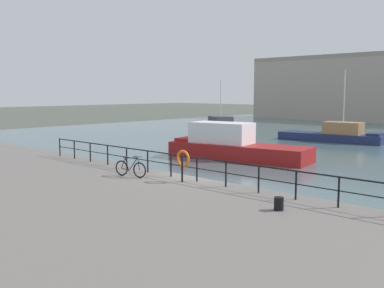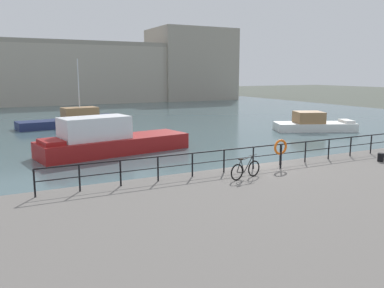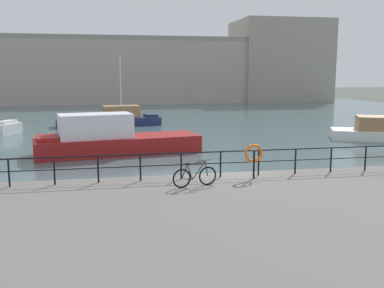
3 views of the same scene
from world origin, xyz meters
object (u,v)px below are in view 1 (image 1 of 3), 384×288
at_px(moored_harbor_tender, 233,146).
at_px(parked_bicycle, 130,168).
at_px(mooring_bollard, 279,204).
at_px(moored_green_narrowboat, 335,134).
at_px(life_ring_stand, 183,160).
at_px(moored_red_daysailer, 222,129).

xyz_separation_m(moored_harbor_tender, parked_bicycle, (2.90, -11.41, 0.19)).
relative_size(moored_harbor_tender, parked_bicycle, 5.87).
bearing_deg(moored_harbor_tender, mooring_bollard, 123.60).
bearing_deg(moored_green_narrowboat, parked_bicycle, -91.52).
relative_size(moored_green_narrowboat, moored_harbor_tender, 0.95).
bearing_deg(moored_harbor_tender, life_ring_stand, 107.77).
relative_size(moored_red_daysailer, parked_bicycle, 4.07).
bearing_deg(life_ring_stand, parked_bicycle, -161.93).
bearing_deg(parked_bicycle, moored_harbor_tender, 92.15).
xyz_separation_m(moored_red_daysailer, mooring_bollard, (21.70, -23.68, 0.20)).
xyz_separation_m(moored_red_daysailer, life_ring_stand, (16.12, -22.48, 0.95)).
bearing_deg(moored_red_daysailer, moored_green_narrowboat, 42.11).
height_order(moored_green_narrowboat, moored_harbor_tender, moored_green_narrowboat).
xyz_separation_m(moored_red_daysailer, moored_green_narrowboat, (11.12, 2.91, -0.06)).
bearing_deg(mooring_bollard, moored_green_narrowboat, 111.71).
height_order(moored_harbor_tender, mooring_bollard, moored_harbor_tender).
bearing_deg(mooring_bollard, moored_harbor_tender, 133.19).
relative_size(moored_harbor_tender, mooring_bollard, 23.24).
distance_m(moored_harbor_tender, parked_bicycle, 11.77).
bearing_deg(mooring_bollard, parked_bicycle, 177.47).
distance_m(moored_red_daysailer, mooring_bollard, 32.12).
bearing_deg(life_ring_stand, moored_harbor_tender, 117.36).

